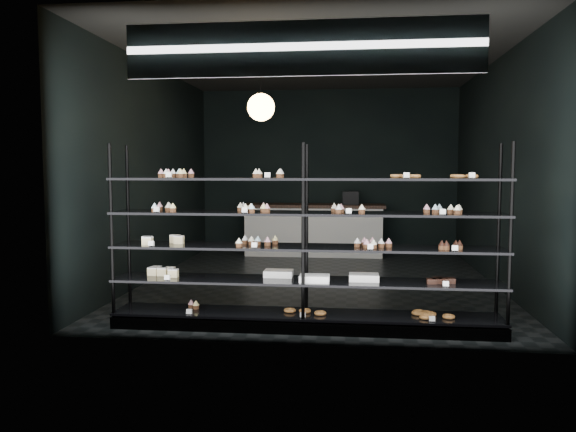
% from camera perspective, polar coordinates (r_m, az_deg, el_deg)
% --- Properties ---
extents(room, '(5.01, 6.01, 3.20)m').
position_cam_1_polar(room, '(8.15, 3.19, 4.44)').
color(room, black).
rests_on(room, ground).
extents(display_shelf, '(4.00, 0.50, 1.91)m').
position_cam_1_polar(display_shelf, '(5.80, 1.46, -5.35)').
color(display_shelf, black).
rests_on(display_shelf, room).
extents(signage, '(3.30, 0.05, 0.50)m').
position_cam_1_polar(signage, '(5.34, 1.38, 16.65)').
color(signage, '#0D1841').
rests_on(signage, room).
extents(pendant_lamp, '(0.36, 0.36, 0.91)m').
position_cam_1_polar(pendant_lamp, '(7.43, -2.77, 10.98)').
color(pendant_lamp, black).
rests_on(pendant_lamp, room).
extents(service_counter, '(2.68, 0.65, 1.23)m').
position_cam_1_polar(service_counter, '(10.72, 2.69, -1.34)').
color(service_counter, silver).
rests_on(service_counter, room).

